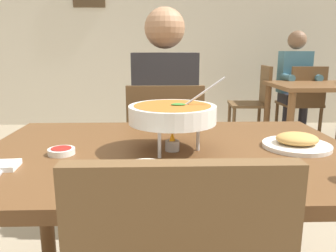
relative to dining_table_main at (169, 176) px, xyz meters
name	(u,v)px	position (x,y,z in m)	size (l,w,h in m)	color
cafe_rear_partition	(160,20)	(0.00, 3.78, 0.86)	(10.00, 0.10, 3.00)	beige
dining_table_main	(169,176)	(0.00, 0.00, 0.00)	(1.32, 0.90, 0.74)	brown
chair_diner_main	(165,150)	(0.00, 0.74, -0.13)	(0.44, 0.44, 0.90)	brown
diner_main	(165,110)	(0.00, 0.77, 0.11)	(0.40, 0.45, 1.31)	#2D2D38
curry_bowl	(172,114)	(0.01, -0.02, 0.23)	(0.33, 0.30, 0.26)	silver
rice_plate	(146,174)	(-0.07, -0.29, 0.12)	(0.24, 0.24, 0.06)	white
appetizer_plate	(297,142)	(0.46, 0.01, 0.12)	(0.24, 0.24, 0.06)	white
sauce_dish	(61,151)	(-0.37, -0.05, 0.11)	(0.09, 0.09, 0.02)	white
spoon_utensil	(0,173)	(-0.49, -0.23, 0.11)	(0.01, 0.17, 0.01)	silver
dining_table_far	(320,96)	(1.67, 2.27, -0.03)	(1.00, 0.80, 0.74)	brown
chair_bg_left	(303,99)	(1.70, 2.75, -0.13)	(0.46, 0.46, 0.90)	brown
chair_bg_right	(256,98)	(1.15, 2.83, -0.13)	(0.47, 0.47, 0.90)	brown
patron_bg_left	(295,78)	(1.63, 2.87, 0.11)	(0.40, 0.45, 1.31)	#2D2D38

